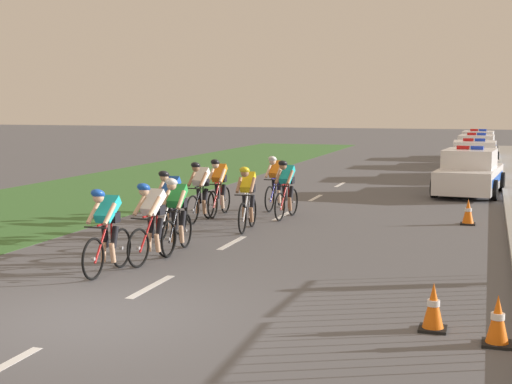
{
  "coord_description": "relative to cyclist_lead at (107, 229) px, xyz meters",
  "views": [
    {
      "loc": [
        5.18,
        -8.92,
        2.97
      ],
      "look_at": [
        0.49,
        6.01,
        1.1
      ],
      "focal_mm": 52.23,
      "sensor_mm": 36.0,
      "label": 1
    }
  ],
  "objects": [
    {
      "name": "police_car_second",
      "position": [
        5.73,
        19.33,
        -0.11
      ],
      "size": [
        2.09,
        4.45,
        1.59
      ],
      "color": "white",
      "rests_on": "ground"
    },
    {
      "name": "traffic_cone_near",
      "position": [
        5.88,
        7.41,
        -0.48
      ],
      "size": [
        0.36,
        0.36,
        0.64
      ],
      "color": "black",
      "rests_on": "ground"
    },
    {
      "name": "cyclist_lead",
      "position": [
        0.0,
        0.0,
        0.0
      ],
      "size": [
        0.42,
        1.72,
        1.56
      ],
      "color": "black",
      "rests_on": "ground"
    },
    {
      "name": "cyclist_eighth",
      "position": [
        1.34,
        7.05,
        0.0
      ],
      "size": [
        0.44,
        1.72,
        1.56
      ],
      "color": "black",
      "rests_on": "ground"
    },
    {
      "name": "cyclist_sixth",
      "position": [
        -0.59,
        5.88,
        0.0
      ],
      "size": [
        0.43,
        1.72,
        1.56
      ],
      "color": "black",
      "rests_on": "ground"
    },
    {
      "name": "cyclist_ninth",
      "position": [
        0.65,
        8.47,
        0.0
      ],
      "size": [
        0.44,
        1.72,
        1.56
      ],
      "color": "black",
      "rests_on": "ground"
    },
    {
      "name": "cyclist_fifth",
      "position": [
        0.96,
        4.97,
        0.0
      ],
      "size": [
        0.44,
        1.72,
        1.56
      ],
      "color": "black",
      "rests_on": "ground"
    },
    {
      "name": "ground_plane",
      "position": [
        1.13,
        -2.49,
        -0.79
      ],
      "size": [
        160.0,
        160.0,
        0.0
      ],
      "primitive_type": "plane",
      "color": "#56565B"
    },
    {
      "name": "cyclist_third",
      "position": [
        0.42,
        2.08,
        0.0
      ],
      "size": [
        0.43,
        1.72,
        1.56
      ],
      "color": "black",
      "rests_on": "ground"
    },
    {
      "name": "cyclist_seventh",
      "position": [
        -0.47,
        6.92,
        0.0
      ],
      "size": [
        0.42,
        1.72,
        1.56
      ],
      "color": "black",
      "rests_on": "ground"
    },
    {
      "name": "police_car_nearest",
      "position": [
        5.73,
        13.85,
        -0.11
      ],
      "size": [
        2.3,
        4.54,
        1.59
      ],
      "color": "white",
      "rests_on": "ground"
    },
    {
      "name": "traffic_cone_mid",
      "position": [
        6.49,
        -2.04,
        -0.48
      ],
      "size": [
        0.36,
        0.36,
        0.64
      ],
      "color": "black",
      "rests_on": "ground"
    },
    {
      "name": "traffic_cone_far",
      "position": [
        5.69,
        -1.65,
        -0.48
      ],
      "size": [
        0.36,
        0.36,
        0.64
      ],
      "color": "black",
      "rests_on": "ground"
    },
    {
      "name": "police_car_third",
      "position": [
        5.73,
        25.21,
        -0.11
      ],
      "size": [
        2.13,
        4.47,
        1.59
      ],
      "color": "white",
      "rests_on": "ground"
    },
    {
      "name": "kerb_edge",
      "position": [
        6.86,
        11.51,
        -0.72
      ],
      "size": [
        0.16,
        60.0,
        0.13
      ],
      "primitive_type": "cube",
      "color": "#9E9E99",
      "rests_on": "ground"
    },
    {
      "name": "police_car_furthest",
      "position": [
        5.73,
        30.53,
        -0.11
      ],
      "size": [
        2.14,
        4.47,
        1.59
      ],
      "color": "white",
      "rests_on": "ground"
    },
    {
      "name": "cyclist_second",
      "position": [
        0.35,
        1.08,
        0.0
      ],
      "size": [
        0.45,
        1.72,
        1.56
      ],
      "color": "black",
      "rests_on": "ground"
    },
    {
      "name": "grass_verge",
      "position": [
        -6.29,
        11.51,
        -0.78
      ],
      "size": [
        7.0,
        60.0,
        0.01
      ],
      "primitive_type": "cube",
      "color": "#3D7033",
      "rests_on": "ground"
    },
    {
      "name": "lane_markings_centre",
      "position": [
        1.13,
        5.38,
        -0.78
      ],
      "size": [
        0.14,
        21.6,
        0.01
      ],
      "color": "white",
      "rests_on": "ground"
    },
    {
      "name": "cyclist_fourth",
      "position": [
        -0.36,
        3.51,
        0.0
      ],
      "size": [
        0.42,
        1.72,
        1.56
      ],
      "color": "black",
      "rests_on": "ground"
    }
  ]
}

